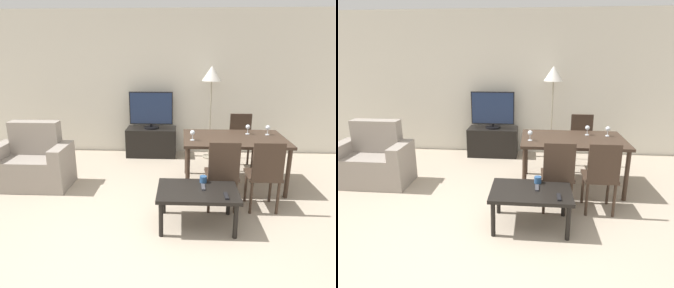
% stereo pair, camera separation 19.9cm
% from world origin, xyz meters
% --- Properties ---
extents(ground_plane, '(18.00, 18.00, 0.00)m').
position_xyz_m(ground_plane, '(0.00, 0.00, 0.00)').
color(ground_plane, tan).
extents(wall_back, '(7.53, 0.06, 2.70)m').
position_xyz_m(wall_back, '(0.00, 3.36, 1.35)').
color(wall_back, silver).
rests_on(wall_back, ground_plane).
extents(armchair, '(1.09, 0.61, 0.95)m').
position_xyz_m(armchair, '(-1.81, 1.58, 0.34)').
color(armchair, gray).
rests_on(armchair, ground_plane).
extents(tv_stand, '(0.94, 0.46, 0.54)m').
position_xyz_m(tv_stand, '(-0.19, 3.06, 0.27)').
color(tv_stand, black).
rests_on(tv_stand, ground_plane).
extents(tv, '(0.81, 0.29, 0.69)m').
position_xyz_m(tv, '(-0.19, 3.06, 0.89)').
color(tv, black).
rests_on(tv, tv_stand).
extents(coffee_table, '(0.91, 0.61, 0.44)m').
position_xyz_m(coffee_table, '(0.58, 0.59, 0.39)').
color(coffee_table, black).
rests_on(coffee_table, ground_plane).
extents(dining_table, '(1.47, 0.94, 0.74)m').
position_xyz_m(dining_table, '(1.15, 1.74, 0.67)').
color(dining_table, '#38281E').
rests_on(dining_table, ground_plane).
extents(dining_chair_near, '(0.40, 0.40, 0.92)m').
position_xyz_m(dining_chair_near, '(0.90, 0.96, 0.52)').
color(dining_chair_near, '#38281E').
rests_on(dining_chair_near, ground_plane).
extents(dining_chair_far, '(0.40, 0.40, 0.92)m').
position_xyz_m(dining_chair_far, '(1.41, 2.52, 0.52)').
color(dining_chair_far, '#38281E').
rests_on(dining_chair_far, ground_plane).
extents(dining_chair_near_right, '(0.40, 0.40, 0.92)m').
position_xyz_m(dining_chair_near_right, '(1.41, 0.96, 0.52)').
color(dining_chair_near_right, '#38281E').
rests_on(dining_chair_near_right, ground_plane).
extents(floor_lamp, '(0.35, 0.35, 1.71)m').
position_xyz_m(floor_lamp, '(0.92, 2.97, 1.50)').
color(floor_lamp, gray).
rests_on(floor_lamp, ground_plane).
extents(remote_primary, '(0.04, 0.15, 0.02)m').
position_xyz_m(remote_primary, '(0.87, 0.42, 0.45)').
color(remote_primary, black).
rests_on(remote_primary, coffee_table).
extents(remote_secondary, '(0.04, 0.15, 0.02)m').
position_xyz_m(remote_secondary, '(0.64, 0.63, 0.45)').
color(remote_secondary, '#38383D').
rests_on(remote_secondary, coffee_table).
extents(cup_white_near, '(0.08, 0.08, 0.08)m').
position_xyz_m(cup_white_near, '(0.65, 0.79, 0.48)').
color(cup_white_near, navy).
rests_on(cup_white_near, coffee_table).
extents(wine_glass_left, '(0.07, 0.07, 0.15)m').
position_xyz_m(wine_glass_left, '(1.38, 1.93, 0.84)').
color(wine_glass_left, silver).
rests_on(wine_glass_left, dining_table).
extents(wine_glass_center, '(0.07, 0.07, 0.15)m').
position_xyz_m(wine_glass_center, '(1.67, 1.90, 0.84)').
color(wine_glass_center, silver).
rests_on(wine_glass_center, dining_table).
extents(wine_glass_right, '(0.07, 0.07, 0.15)m').
position_xyz_m(wine_glass_right, '(0.54, 1.56, 0.84)').
color(wine_glass_right, silver).
rests_on(wine_glass_right, dining_table).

